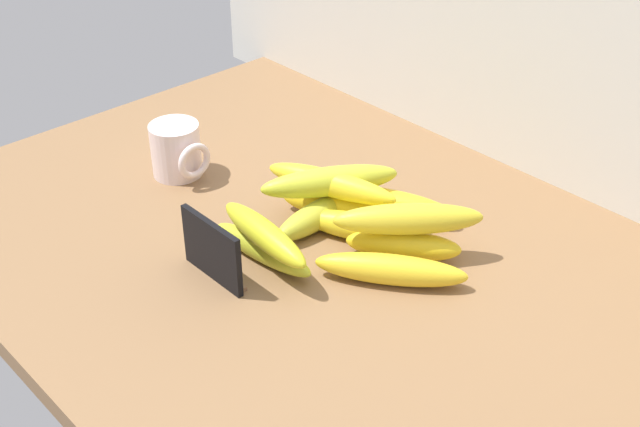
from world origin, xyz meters
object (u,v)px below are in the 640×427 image
banana_1 (317,215)px  banana_3 (391,270)px  coffee_mug (177,150)px  banana_6 (340,207)px  banana_0 (403,245)px  banana_4 (386,204)px  chalkboard_sign (213,252)px  banana_8 (264,234)px  banana_10 (331,183)px  banana_2 (358,227)px  banana_5 (263,249)px  banana_7 (330,181)px  banana_9 (408,219)px

banana_1 → banana_3: same height
coffee_mug → banana_6: coffee_mug is taller
banana_0 → banana_4: (-8.33, 5.69, 0.09)cm
chalkboard_sign → banana_8: 6.82cm
banana_1 → banana_8: banana_8 is taller
chalkboard_sign → banana_3: bearing=44.4°
banana_4 → banana_10: 8.67cm
banana_0 → banana_2: banana_0 is taller
banana_3 → banana_8: banana_8 is taller
banana_1 → banana_5: 10.33cm
banana_7 → banana_10: bearing=-8.5°
banana_5 → banana_7: 13.85cm
banana_6 → banana_7: 4.31cm
banana_3 → banana_7: banana_7 is taller
banana_8 → banana_1: bearing=100.6°
coffee_mug → banana_9: (38.12, 9.16, 1.95)cm
banana_4 → banana_7: (-4.98, -6.21, 3.95)cm
chalkboard_sign → banana_8: (2.62, 6.19, 1.17)cm
banana_4 → banana_6: banana_4 is taller
banana_8 → chalkboard_sign: bearing=-113.0°
coffee_mug → banana_5: 26.30cm
banana_9 → banana_5: bearing=-131.6°
coffee_mug → banana_5: (25.74, -4.79, -2.46)cm
banana_9 → banana_10: bearing=-176.1°
banana_7 → banana_2: bearing=-5.7°
banana_4 → banana_5: (-3.82, -19.29, -0.46)cm
banana_0 → banana_9: 4.07cm
coffee_mug → banana_0: (37.89, 8.81, -2.10)cm
banana_4 → banana_8: banana_8 is taller
banana_2 → banana_6: (-5.05, 1.64, 0.11)cm
chalkboard_sign → banana_9: (13.65, 20.84, 2.19)cm
banana_0 → banana_1: size_ratio=1.00×
chalkboard_sign → banana_7: chalkboard_sign is taller
banana_3 → banana_5: bearing=-149.4°
banana_3 → banana_8: bearing=-144.8°
banana_1 → banana_5: banana_1 is taller
coffee_mug → banana_3: size_ratio=0.47×
banana_8 → banana_10: (-2.26, 13.74, 0.80)cm
banana_1 → banana_2: banana_1 is taller
banana_4 → banana_8: 20.35cm
banana_4 → banana_9: bearing=-32.0°
banana_2 → banana_4: 6.92cm
banana_3 → banana_10: bearing=164.1°
banana_9 → coffee_mug: bearing=-166.5°
banana_0 → banana_1: bearing=-165.6°
coffee_mug → banana_1: 25.73cm
coffee_mug → banana_7: size_ratio=0.47×
banana_5 → chalkboard_sign: bearing=-100.4°
chalkboard_sign → banana_3: chalkboard_sign is taller
chalkboard_sign → banana_0: 24.56cm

